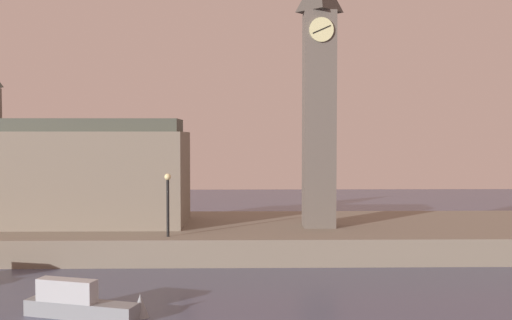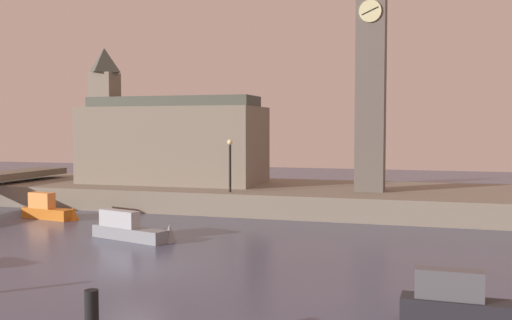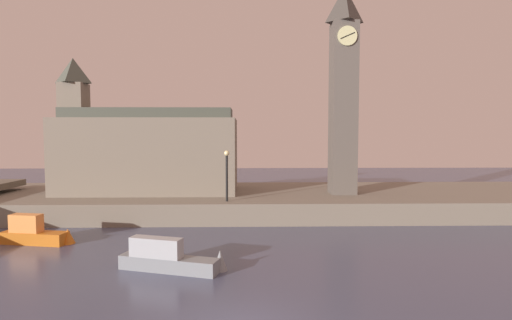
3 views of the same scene
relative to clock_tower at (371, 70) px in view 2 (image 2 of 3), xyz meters
The scene contains 8 objects.
ground_plane 22.34m from the clock_tower, 112.19° to the right, with size 120.00×120.00×0.00m, color #474C66.
far_embankment 11.74m from the clock_tower, behind, with size 70.00×12.00×1.50m, color slate.
clock_tower is the anchor object (origin of this frame).
parliament_hall 16.25m from the clock_tower, behind, with size 13.75×6.08×10.52m.
streetlamp 11.10m from the clock_tower, 158.18° to the right, with size 0.36×0.36×3.48m.
boat_patrol_orange 22.67m from the clock_tower, 155.90° to the right, with size 4.21×1.58×1.74m.
boat_barge_dark 24.30m from the clock_tower, 76.77° to the right, with size 4.06×1.02×1.67m.
boat_cruiser_grey 19.18m from the clock_tower, 128.98° to the right, with size 5.10×2.18×1.72m.
Camera 2 is at (11.69, -21.11, 5.80)m, focal length 41.14 mm.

